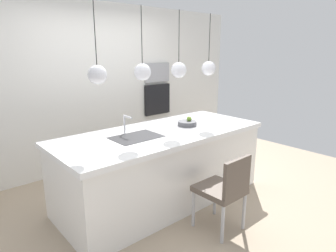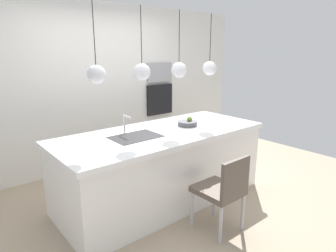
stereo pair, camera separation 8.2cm
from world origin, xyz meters
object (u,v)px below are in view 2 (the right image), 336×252
(fruit_bowl, at_px, (188,123))
(oven, at_px, (159,99))
(microwave, at_px, (159,72))
(chair_near, at_px, (223,189))

(fruit_bowl, distance_m, oven, 1.75)
(fruit_bowl, xyz_separation_m, microwave, (0.76, 1.58, 0.54))
(chair_near, bearing_deg, fruit_bowl, 67.64)
(fruit_bowl, relative_size, microwave, 0.47)
(fruit_bowl, height_order, oven, oven)
(fruit_bowl, xyz_separation_m, chair_near, (-0.39, -0.95, -0.45))
(microwave, bearing_deg, fruit_bowl, -115.73)
(fruit_bowl, height_order, microwave, microwave)
(microwave, distance_m, chair_near, 2.96)
(microwave, bearing_deg, chair_near, -114.48)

